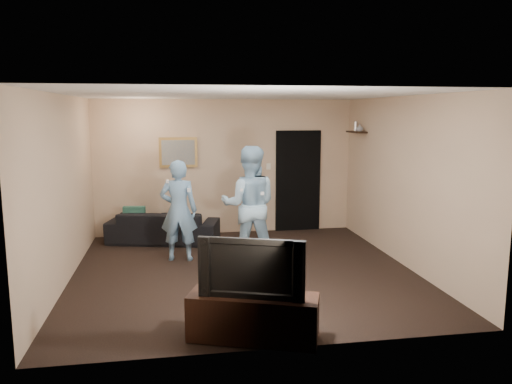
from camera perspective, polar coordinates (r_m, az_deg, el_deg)
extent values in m
plane|color=black|center=(7.56, -1.38, -9.05)|extent=(5.00, 5.00, 0.00)
cube|color=silver|center=(7.19, -1.46, 11.06)|extent=(5.00, 5.00, 0.04)
cube|color=tan|center=(9.72, -3.52, 2.86)|extent=(5.00, 0.04, 2.60)
cube|color=tan|center=(4.84, 2.80, -3.50)|extent=(5.00, 0.04, 2.60)
cube|color=tan|center=(7.34, -21.12, 0.23)|extent=(0.04, 5.00, 2.60)
cube|color=tan|center=(8.00, 16.59, 1.15)|extent=(0.04, 5.00, 2.60)
imported|color=black|center=(9.30, -10.52, -3.88)|extent=(2.11, 1.22, 0.58)
cube|color=#17473B|center=(9.28, -13.72, -2.81)|extent=(0.40, 0.18, 0.39)
cube|color=olive|center=(9.62, -8.88, 4.50)|extent=(0.72, 0.05, 0.57)
cube|color=slate|center=(9.59, -8.88, 4.49)|extent=(0.62, 0.01, 0.47)
cube|color=black|center=(9.99, 4.82, 1.28)|extent=(0.90, 0.06, 2.00)
cube|color=silver|center=(9.82, 1.44, 2.94)|extent=(0.08, 0.02, 0.12)
cube|color=black|center=(9.55, 11.42, 6.74)|extent=(0.20, 0.60, 0.03)
imported|color=#A9A9AD|center=(9.40, 11.78, 7.20)|extent=(0.16, 0.16, 0.14)
cylinder|color=silver|center=(9.59, 11.32, 7.38)|extent=(0.06, 0.06, 0.18)
cube|color=black|center=(5.34, -0.33, -14.10)|extent=(1.41, 0.86, 0.48)
imported|color=black|center=(5.15, -0.33, -8.44)|extent=(1.07, 0.50, 0.63)
imported|color=#6F9BC1|center=(8.03, -8.83, -2.10)|extent=(0.64, 0.47, 1.62)
cube|color=white|center=(7.73, -10.09, 1.21)|extent=(0.04, 0.14, 0.04)
cube|color=white|center=(7.75, -7.69, 0.23)|extent=(0.05, 0.09, 0.05)
imported|color=#99C3DF|center=(7.79, -0.77, -1.49)|extent=(1.01, 0.85, 1.85)
cube|color=white|center=(7.50, -1.72, 0.30)|extent=(0.04, 0.14, 0.04)
cube|color=white|center=(7.56, 0.68, -0.13)|extent=(0.05, 0.09, 0.05)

